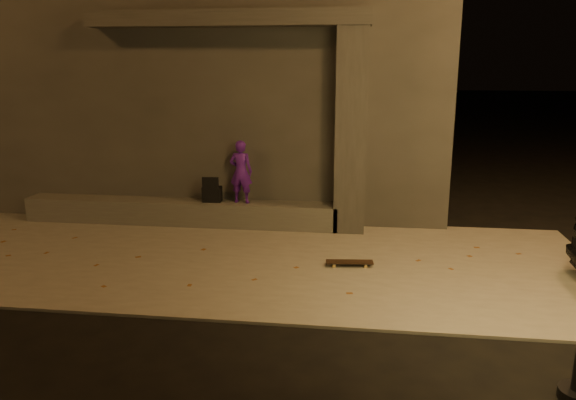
# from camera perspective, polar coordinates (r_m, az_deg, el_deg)

# --- Properties ---
(ground) EXTENTS (120.00, 120.00, 0.00)m
(ground) POSITION_cam_1_polar(r_m,az_deg,el_deg) (7.17, -8.69, -11.40)
(ground) COLOR black
(ground) RESTS_ON ground
(sidewalk) EXTENTS (11.00, 4.40, 0.04)m
(sidewalk) POSITION_cam_1_polar(r_m,az_deg,el_deg) (8.95, -5.14, -5.93)
(sidewalk) COLOR slate
(sidewalk) RESTS_ON ground
(building) EXTENTS (9.00, 5.10, 5.22)m
(building) POSITION_cam_1_polar(r_m,az_deg,el_deg) (13.04, -5.38, 11.86)
(building) COLOR #393734
(building) RESTS_ON ground
(ledge) EXTENTS (6.00, 0.55, 0.45)m
(ledge) POSITION_cam_1_polar(r_m,az_deg,el_deg) (10.88, -10.88, -1.19)
(ledge) COLOR #52504A
(ledge) RESTS_ON sidewalk
(column) EXTENTS (0.55, 0.55, 3.60)m
(column) POSITION_cam_1_polar(r_m,az_deg,el_deg) (10.04, 6.44, 6.88)
(column) COLOR #393734
(column) RESTS_ON sidewalk
(canopy) EXTENTS (5.00, 0.70, 0.28)m
(canopy) POSITION_cam_1_polar(r_m,az_deg,el_deg) (10.32, -6.17, 17.87)
(canopy) COLOR #393734
(canopy) RESTS_ON column
(skateboarder) EXTENTS (0.45, 0.31, 1.17)m
(skateboarder) POSITION_cam_1_polar(r_m,az_deg,el_deg) (10.39, -4.80, 2.88)
(skateboarder) COLOR #4D168F
(skateboarder) RESTS_ON ledge
(backpack) EXTENTS (0.35, 0.23, 0.49)m
(backpack) POSITION_cam_1_polar(r_m,az_deg,el_deg) (10.61, -7.72, 0.72)
(backpack) COLOR black
(backpack) RESTS_ON ledge
(skateboard) EXTENTS (0.72, 0.25, 0.08)m
(skateboard) POSITION_cam_1_polar(r_m,az_deg,el_deg) (8.56, 6.27, -6.31)
(skateboard) COLOR black
(skateboard) RESTS_ON sidewalk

